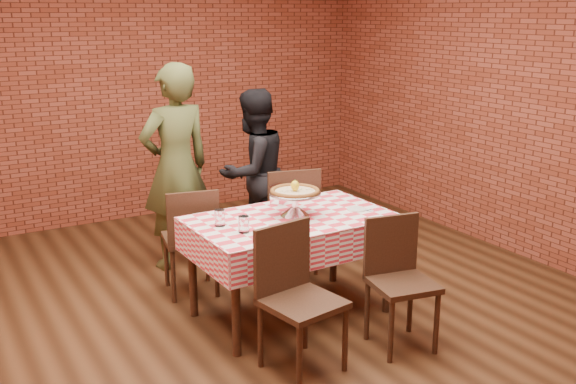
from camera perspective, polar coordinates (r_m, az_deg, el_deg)
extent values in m
plane|color=black|center=(4.91, -2.39, -11.28)|extent=(6.00, 6.00, 0.00)
plane|color=maroon|center=(7.22, -13.87, 8.96)|extent=(5.50, 0.00, 5.50)
cube|color=#3D2517|center=(4.92, 0.25, -6.42)|extent=(1.44, 0.89, 0.75)
cylinder|color=beige|center=(4.78, 0.60, 0.02)|extent=(0.43, 0.43, 0.03)
ellipsoid|color=yellow|center=(4.77, 0.60, 0.54)|extent=(0.07, 0.07, 0.08)
cylinder|color=white|center=(4.45, -3.82, -2.78)|extent=(0.07, 0.07, 0.11)
cylinder|color=white|center=(4.60, -5.88, -2.22)|extent=(0.07, 0.07, 0.11)
cylinder|color=white|center=(4.98, 5.89, -1.47)|extent=(0.15, 0.15, 0.01)
cube|color=white|center=(4.97, 7.04, -1.60)|extent=(0.05, 0.04, 0.00)
cube|color=white|center=(4.98, 6.87, -1.55)|extent=(0.05, 0.04, 0.00)
cube|color=silver|center=(5.08, -0.80, -0.22)|extent=(0.13, 0.12, 0.15)
imported|color=#424A24|center=(5.79, -9.61, 2.10)|extent=(0.70, 0.50, 1.79)
imported|color=black|center=(6.09, -3.00, 1.69)|extent=(0.87, 0.76, 1.53)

